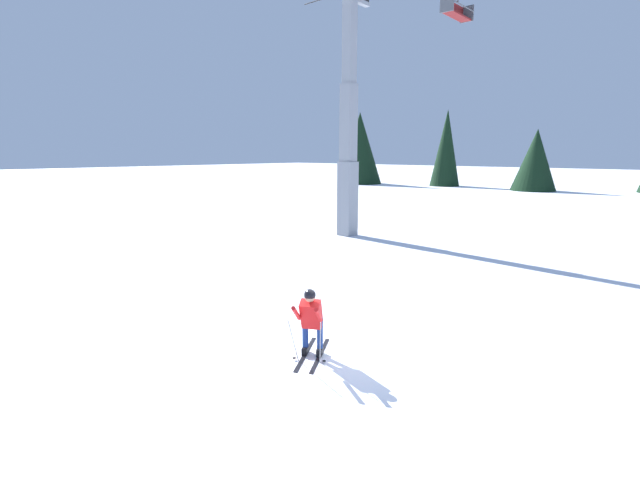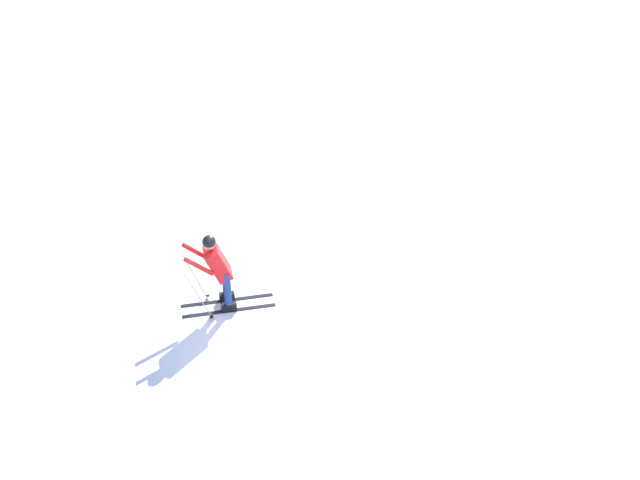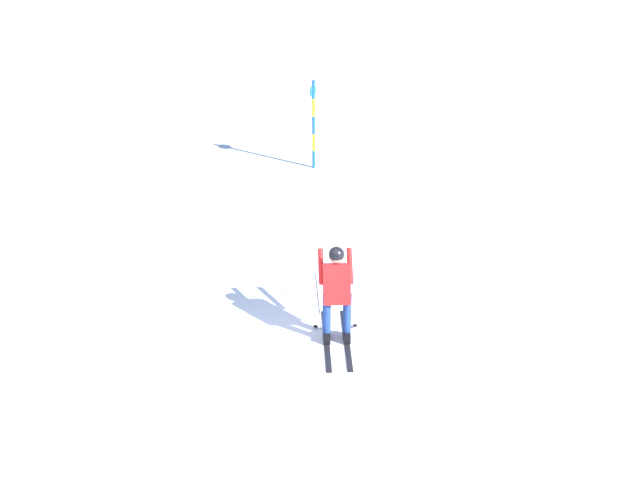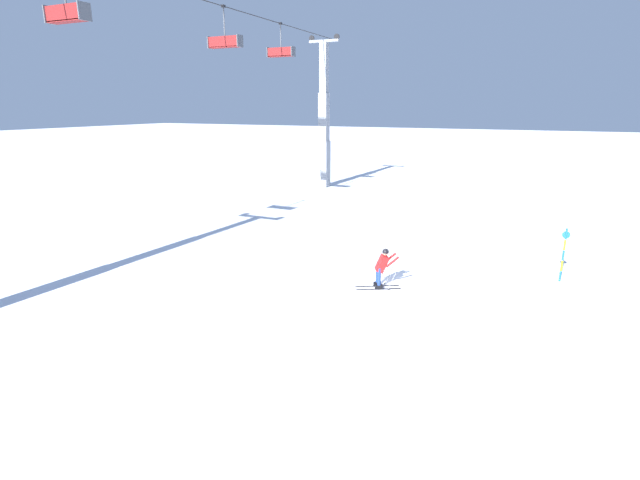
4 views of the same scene
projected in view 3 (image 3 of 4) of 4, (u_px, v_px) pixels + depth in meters
ground_plane at (271, 355)px, 12.22m from camera, size 260.00×260.00×0.00m
skier_carving_main at (337, 288)px, 12.29m from camera, size 1.26×1.68×1.67m
trail_marker_pole at (314, 122)px, 18.51m from camera, size 0.07×0.28×2.14m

